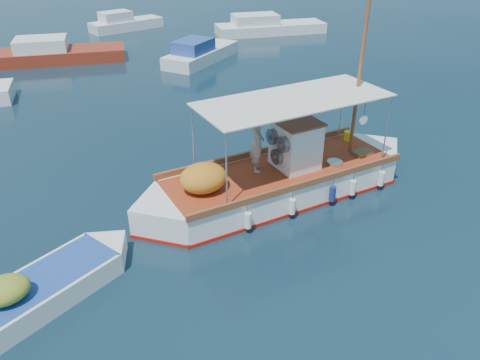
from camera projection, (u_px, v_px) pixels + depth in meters
ground at (270, 208)px, 15.90m from camera, size 160.00×160.00×0.00m
fishing_caique at (279, 180)px, 16.40m from camera, size 10.94×3.12×6.67m
dinghy at (36, 295)px, 11.85m from camera, size 5.33×3.13×1.41m
bg_boat_n at (58, 54)px, 31.59m from camera, size 8.61×4.78×1.80m
bg_boat_ne at (200, 54)px, 31.51m from camera, size 6.57×5.34×1.80m
bg_boat_e at (267, 27)px, 38.99m from camera, size 9.43×4.66×1.80m
bg_boat_far_n at (124, 24)px, 40.21m from camera, size 6.45×3.10×1.80m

